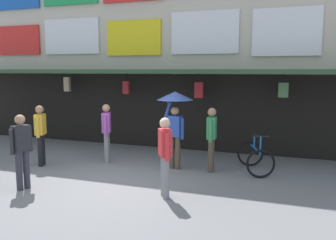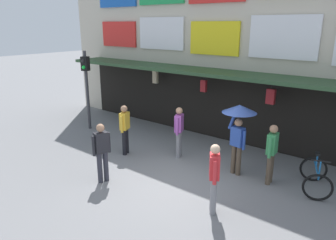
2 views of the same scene
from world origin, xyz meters
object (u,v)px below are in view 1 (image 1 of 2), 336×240
pedestrian_in_red (21,148)px  pedestrian_with_umbrella (175,108)px  pedestrian_in_purple (212,136)px  pedestrian_in_yellow (41,132)px  pedestrian_in_black (165,153)px  pedestrian_in_green (107,130)px  bicycle_parked (255,157)px

pedestrian_in_red → pedestrian_with_umbrella: pedestrian_with_umbrella is taller
pedestrian_in_red → pedestrian_in_purple: bearing=37.2°
pedestrian_in_yellow → pedestrian_in_purple: bearing=12.2°
pedestrian_in_black → pedestrian_in_red: bearing=-169.4°
pedestrian_in_black → pedestrian_in_yellow: (-4.08, 1.18, 0.00)m
pedestrian_with_umbrella → pedestrian_in_black: size_ratio=1.24×
pedestrian_with_umbrella → pedestrian_in_purple: bearing=3.5°
pedestrian_in_black → pedestrian_in_yellow: same height
pedestrian_in_green → pedestrian_in_black: same height
pedestrian_with_umbrella → pedestrian_in_purple: size_ratio=1.24×
pedestrian_in_black → pedestrian_in_yellow: bearing=163.8°
bicycle_parked → pedestrian_in_red: (-4.73, -3.11, 0.55)m
pedestrian_in_red → pedestrian_in_black: 3.20m
pedestrian_in_green → pedestrian_in_black: (2.54, -2.10, 0.00)m
pedestrian_in_red → pedestrian_with_umbrella: size_ratio=0.81×
pedestrian_in_green → pedestrian_in_purple: (3.03, 0.07, 0.00)m
pedestrian_in_green → pedestrian_in_red: bearing=-102.8°
pedestrian_with_umbrella → pedestrian_in_purple: 1.20m
bicycle_parked → pedestrian_in_black: bearing=-122.1°
pedestrian_in_red → pedestrian_with_umbrella: 3.86m
bicycle_parked → pedestrian_in_black: (-1.58, -2.53, 0.55)m
pedestrian_in_black → pedestrian_in_purple: 2.23m
pedestrian_in_black → pedestrian_in_purple: bearing=77.2°
pedestrian_in_yellow → pedestrian_in_black: bearing=-16.2°
pedestrian_in_green → pedestrian_in_purple: bearing=1.4°
pedestrian_with_umbrella → pedestrian_in_black: 2.28m
pedestrian_in_green → pedestrian_in_black: size_ratio=1.00×
pedestrian_in_yellow → pedestrian_in_purple: (4.57, 0.99, 0.00)m
pedestrian_in_green → pedestrian_in_purple: size_ratio=1.00×
pedestrian_with_umbrella → pedestrian_in_yellow: pedestrian_with_umbrella is taller
pedestrian_in_yellow → pedestrian_in_purple: same height
pedestrian_in_red → pedestrian_in_green: bearing=77.2°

